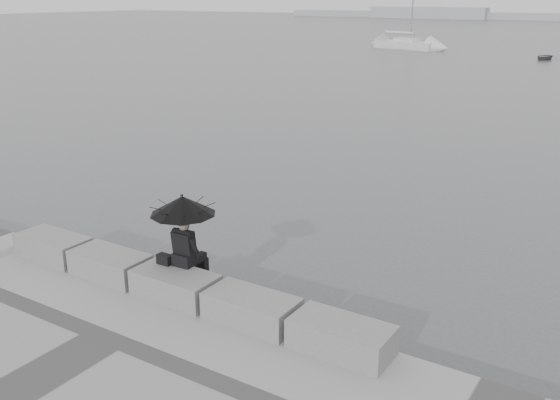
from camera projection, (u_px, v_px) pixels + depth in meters
The scene contains 10 objects.
ground at pixel (193, 312), 12.01m from camera, with size 360.00×360.00×0.00m, color #474A4D.
stone_block_far_left at pixel (54, 247), 13.15m from camera, with size 1.60×0.80×0.50m, color slate.
stone_block_left at pixel (110, 265), 12.29m from camera, with size 1.60×0.80×0.50m, color slate.
stone_block_centre at pixel (176, 285), 11.42m from camera, with size 1.60×0.80×0.50m, color slate.
stone_block_right at pixel (252, 309), 10.55m from camera, with size 1.60×0.80×0.50m, color slate.
stone_block_far_right at pixel (341, 337), 9.69m from camera, with size 1.60×0.80×0.50m, color slate.
seated_person at pixel (183, 214), 11.36m from camera, with size 1.22×1.22×1.39m.
bag at pixel (165, 259), 11.69m from camera, with size 0.29×0.17×0.19m, color black.
sailboat_left at pixel (407, 44), 70.20m from camera, with size 7.88×4.16×12.90m.
dinghy at pixel (544, 57), 58.50m from camera, with size 2.79×1.18×0.47m, color slate.
Camera 1 is at (7.17, -8.16, 5.81)m, focal length 40.00 mm.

